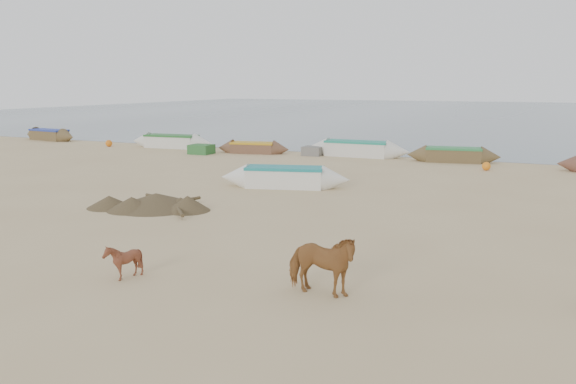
% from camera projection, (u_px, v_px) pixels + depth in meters
% --- Properties ---
extents(ground, '(140.00, 140.00, 0.00)m').
position_uv_depth(ground, '(226.00, 256.00, 14.67)').
color(ground, tan).
rests_on(ground, ground).
extents(sea, '(160.00, 160.00, 0.00)m').
position_uv_depth(sea, '(487.00, 113.00, 88.36)').
color(sea, slate).
rests_on(sea, ground).
extents(cow_adult, '(1.66, 0.80, 1.38)m').
position_uv_depth(cow_adult, '(321.00, 264.00, 11.80)').
color(cow_adult, '#986232').
rests_on(cow_adult, ground).
extents(calf_front, '(1.02, 0.98, 0.86)m').
position_uv_depth(calf_front, '(123.00, 261.00, 12.86)').
color(calf_front, brown).
rests_on(calf_front, ground).
extents(near_canoe, '(5.78, 2.64, 0.91)m').
position_uv_depth(near_canoe, '(285.00, 177.00, 24.34)').
color(near_canoe, white).
rests_on(near_canoe, ground).
extents(debris_pile, '(3.61, 3.61, 0.52)m').
position_uv_depth(debris_pile, '(156.00, 200.00, 20.46)').
color(debris_pile, brown).
rests_on(debris_pile, ground).
extents(waterline_canoes, '(61.26, 4.14, 0.96)m').
position_uv_depth(waterline_canoes, '(395.00, 152.00, 33.61)').
color(waterline_canoes, brown).
rests_on(waterline_canoes, ground).
extents(beach_clutter, '(42.13, 3.35, 0.64)m').
position_uv_depth(beach_clutter, '(469.00, 161.00, 30.57)').
color(beach_clutter, '#2F6931').
rests_on(beach_clutter, ground).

